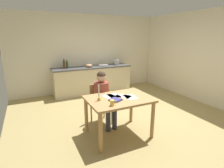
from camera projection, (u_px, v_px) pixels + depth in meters
ground_plane at (125, 119)px, 4.29m from camera, size 5.20×5.20×0.04m
wall_back at (88, 54)px, 6.20m from camera, size 5.20×0.12×2.60m
wall_right at (206, 58)px, 5.03m from camera, size 0.12×5.20×2.60m
kitchen_counter at (93, 80)px, 6.11m from camera, size 2.65×0.64×0.90m
dining_table at (119, 104)px, 3.39m from camera, size 1.18×0.88×0.77m
chair_at_table at (100, 101)px, 3.98m from camera, size 0.45×0.45×0.87m
person_seated at (103, 95)px, 3.81m from camera, size 0.38×0.62×1.19m
coffee_mug at (112, 103)px, 2.99m from camera, size 0.11×0.07×0.10m
candlestick at (99, 96)px, 3.21m from camera, size 0.06×0.06×0.29m
book_magazine at (115, 100)px, 3.23m from camera, size 0.25×0.25×0.03m
paper_letter at (123, 96)px, 3.46m from camera, size 0.34×0.36×0.00m
paper_bill at (110, 96)px, 3.44m from camera, size 0.27×0.34×0.00m
paper_envelope at (114, 96)px, 3.48m from camera, size 0.21×0.30×0.00m
paper_receipt at (130, 97)px, 3.42m from camera, size 0.25×0.32×0.00m
sink_unit at (103, 65)px, 6.16m from camera, size 0.36×0.36×0.24m
bottle_oil at (64, 64)px, 5.62m from camera, size 0.07×0.07×0.31m
bottle_vinegar at (67, 65)px, 5.66m from camera, size 0.07×0.07×0.27m
mixing_bowl at (89, 66)px, 5.88m from camera, size 0.22×0.22×0.10m
stovetop_kettle at (116, 62)px, 6.35m from camera, size 0.18×0.18×0.22m
wine_glass_near_sink at (92, 63)px, 6.12m from camera, size 0.07×0.07×0.15m
wine_glass_by_kettle at (89, 63)px, 6.07m from camera, size 0.07×0.07×0.15m
wine_glass_back_left at (86, 63)px, 6.02m from camera, size 0.07×0.07×0.15m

